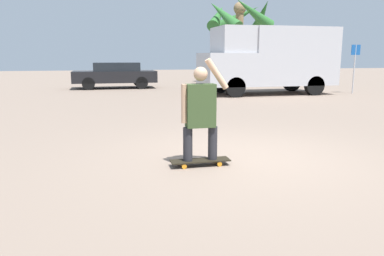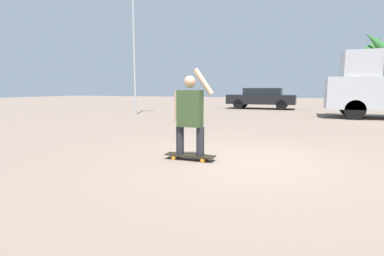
# 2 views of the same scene
# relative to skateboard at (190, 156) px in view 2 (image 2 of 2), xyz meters

# --- Properties ---
(ground_plane) EXTENTS (80.00, 80.00, 0.00)m
(ground_plane) POSITION_rel_skateboard_xyz_m (0.83, 0.29, -0.07)
(ground_plane) COLOR gray
(skateboard) EXTENTS (0.90, 0.25, 0.09)m
(skateboard) POSITION_rel_skateboard_xyz_m (0.00, 0.00, 0.00)
(skateboard) COLOR black
(skateboard) RESTS_ON ground_plane
(person_skateboarder) EXTENTS (0.72, 0.22, 1.52)m
(person_skateboarder) POSITION_rel_skateboard_xyz_m (-0.00, 0.00, 0.79)
(person_skateboarder) COLOR #28282D
(person_skateboarder) RESTS_ON skateboard
(parked_car_black) EXTENTS (4.19, 1.74, 1.31)m
(parked_car_black) POSITION_rel_skateboard_xyz_m (-0.77, 14.50, 0.63)
(parked_car_black) COLOR black
(parked_car_black) RESTS_ON ground_plane
(flagpole) EXTENTS (0.82, 0.12, 6.69)m
(flagpole) POSITION_rel_skateboard_xyz_m (-5.92, 7.91, 3.67)
(flagpole) COLOR #B7B7BC
(flagpole) RESTS_ON ground_plane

